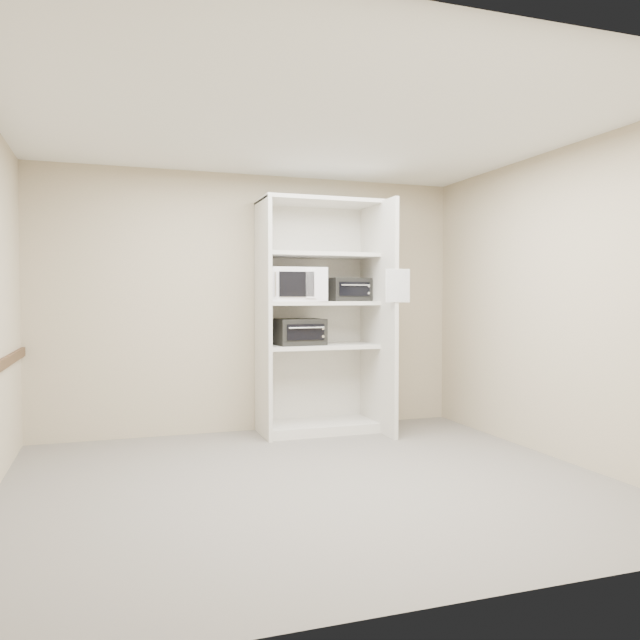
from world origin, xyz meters
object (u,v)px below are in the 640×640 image
object	(u,v)px
toaster_oven_upper	(347,290)
toaster_oven_lower	(299,332)
shelving_unit	(323,324)
microwave	(296,285)

from	to	relation	value
toaster_oven_upper	toaster_oven_lower	distance (m)	0.71
shelving_unit	microwave	size ratio (longest dim) A/B	4.24
microwave	toaster_oven_upper	distance (m)	0.62
shelving_unit	toaster_oven_upper	size ratio (longest dim) A/B	5.63
shelving_unit	toaster_oven_lower	xyz separation A→B (m)	(-0.27, -0.01, -0.08)
shelving_unit	microwave	xyz separation A→B (m)	(-0.32, -0.05, 0.41)
shelving_unit	microwave	bearing A→B (deg)	-170.21
shelving_unit	toaster_oven_upper	world-z (taller)	shelving_unit
shelving_unit	microwave	world-z (taller)	shelving_unit
microwave	toaster_oven_lower	distance (m)	0.49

